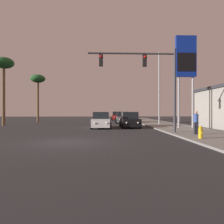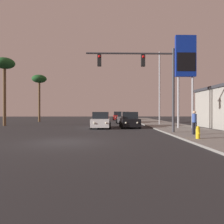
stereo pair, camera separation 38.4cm
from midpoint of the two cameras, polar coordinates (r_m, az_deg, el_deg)
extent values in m
plane|color=#28282B|center=(12.71, -11.45, -7.73)|extent=(120.00, 120.00, 0.00)
cube|color=gray|center=(23.61, 16.70, -3.91)|extent=(5.00, 60.00, 0.12)
cube|color=silver|center=(22.67, -2.47, -2.76)|extent=(1.91, 4.24, 0.80)
cube|color=black|center=(22.79, -2.46, -0.85)|extent=(1.65, 2.04, 0.70)
cylinder|color=black|center=(21.42, -4.95, -3.63)|extent=(0.24, 0.64, 0.64)
cylinder|color=black|center=(21.38, -0.12, -3.63)|extent=(0.24, 0.64, 0.64)
cylinder|color=black|center=(24.02, -4.56, -3.21)|extent=(0.24, 0.64, 0.64)
cylinder|color=black|center=(23.98, -0.25, -3.21)|extent=(0.24, 0.64, 0.64)
sphere|color=#F2EACC|center=(20.57, -4.14, -2.92)|extent=(0.18, 0.18, 0.18)
sphere|color=#F2EACC|center=(20.54, -1.03, -2.92)|extent=(0.18, 0.18, 0.18)
cube|color=maroon|center=(43.10, 1.83, -1.35)|extent=(1.81, 4.20, 0.80)
cube|color=black|center=(43.24, 1.82, -0.35)|extent=(1.61, 2.00, 0.70)
cylinder|color=black|center=(41.77, 0.69, -1.75)|extent=(0.24, 0.64, 0.64)
cylinder|color=black|center=(41.87, 3.15, -1.75)|extent=(0.24, 0.64, 0.64)
cylinder|color=black|center=(44.37, 0.57, -1.64)|extent=(0.24, 0.64, 0.64)
cylinder|color=black|center=(44.47, 2.89, -1.63)|extent=(0.24, 0.64, 0.64)
sphere|color=#F2EACC|center=(40.96, 1.21, -1.36)|extent=(0.18, 0.18, 0.18)
sphere|color=#F2EACC|center=(41.02, 2.77, -1.36)|extent=(0.18, 0.18, 0.18)
cube|color=black|center=(23.40, 5.05, -2.66)|extent=(1.85, 4.22, 0.80)
cube|color=black|center=(23.52, 5.01, -0.82)|extent=(1.63, 2.02, 0.70)
cylinder|color=black|center=(22.04, 3.10, -3.52)|extent=(0.24, 0.64, 0.64)
cylinder|color=black|center=(22.25, 7.73, -3.48)|extent=(0.24, 0.64, 0.64)
cylinder|color=black|center=(24.63, 2.63, -3.13)|extent=(0.24, 0.64, 0.64)
cylinder|color=black|center=(24.82, 6.78, -3.10)|extent=(0.24, 0.64, 0.64)
sphere|color=#F2EACC|center=(21.23, 4.19, -2.82)|extent=(0.18, 0.18, 0.18)
sphere|color=#F2EACC|center=(21.37, 7.17, -2.80)|extent=(0.18, 0.18, 0.18)
cube|color=slate|center=(32.01, 3.31, -1.89)|extent=(1.96, 4.27, 0.80)
cube|color=black|center=(32.14, 3.29, -0.54)|extent=(1.68, 2.06, 0.70)
cylinder|color=black|center=(30.66, 1.83, -2.47)|extent=(0.24, 0.64, 0.64)
cylinder|color=black|center=(30.82, 5.17, -2.45)|extent=(0.24, 0.64, 0.64)
cylinder|color=black|center=(33.26, 1.58, -2.26)|extent=(0.24, 0.64, 0.64)
cylinder|color=black|center=(33.40, 4.67, -2.25)|extent=(0.24, 0.64, 0.64)
sphere|color=#F2EACC|center=(29.86, 2.57, -1.94)|extent=(0.18, 0.18, 0.18)
sphere|color=#F2EACC|center=(29.95, 4.70, -1.94)|extent=(0.18, 0.18, 0.18)
cylinder|color=#38383D|center=(17.71, 16.33, 5.44)|extent=(0.20, 0.20, 6.50)
cylinder|color=#38383D|center=(17.50, 5.37, 15.00)|extent=(6.75, 0.14, 0.14)
cube|color=black|center=(17.51, 8.75, 13.13)|extent=(0.30, 0.24, 0.90)
sphere|color=red|center=(17.44, 8.83, 14.10)|extent=(0.20, 0.20, 0.20)
cube|color=black|center=(17.26, -2.67, 13.33)|extent=(0.30, 0.24, 0.90)
sphere|color=red|center=(17.19, -2.68, 14.31)|extent=(0.20, 0.20, 0.20)
cylinder|color=#99999E|center=(27.90, 12.70, 6.10)|extent=(0.18, 0.18, 9.00)
cylinder|color=#99999E|center=(28.52, 11.30, 14.86)|extent=(1.40, 0.10, 0.10)
ellipsoid|color=silver|center=(28.37, 9.87, 14.84)|extent=(0.50, 0.24, 0.20)
cylinder|color=#99999E|center=(22.26, 17.41, 2.43)|extent=(0.20, 0.20, 5.00)
cylinder|color=#99999E|center=(22.74, 20.76, 2.38)|extent=(0.20, 0.20, 5.00)
cube|color=navy|center=(23.11, 19.12, 13.63)|extent=(2.00, 0.40, 4.00)
cube|color=black|center=(22.78, 19.31, 12.28)|extent=(1.80, 0.03, 1.80)
cylinder|color=gold|center=(14.08, 22.25, -5.24)|extent=(0.24, 0.24, 0.60)
sphere|color=gold|center=(14.05, 22.25, -3.78)|extent=(0.20, 0.20, 0.20)
cylinder|color=gold|center=(13.92, 22.53, -5.18)|extent=(0.08, 0.10, 0.08)
cylinder|color=#23232D|center=(16.45, 21.04, -4.02)|extent=(0.16, 0.16, 0.85)
cylinder|color=#23232D|center=(16.52, 21.62, -4.00)|extent=(0.16, 0.16, 0.85)
cylinder|color=#334C99|center=(16.45, 21.34, -1.49)|extent=(0.32, 0.32, 0.60)
sphere|color=tan|center=(16.44, 21.34, -0.06)|extent=(0.22, 0.22, 0.22)
cylinder|color=brown|center=(29.08, -25.94, 3.66)|extent=(0.36, 0.36, 7.02)
ellipsoid|color=#1E5123|center=(29.59, -25.95, 11.39)|extent=(2.40, 2.40, 1.32)
cylinder|color=brown|center=(38.06, -18.20, 2.56)|extent=(0.36, 0.36, 6.64)
ellipsoid|color=#1E5123|center=(38.41, -18.21, 8.24)|extent=(2.40, 2.40, 1.32)
camera|label=1|loc=(0.19, -89.57, 0.00)|focal=35.00mm
camera|label=2|loc=(0.19, 90.43, 0.00)|focal=35.00mm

